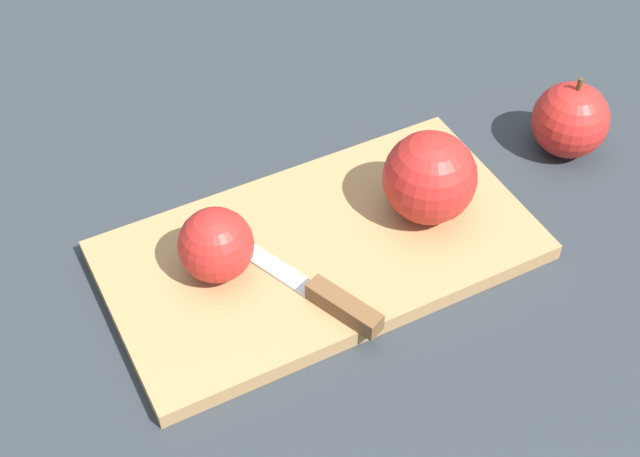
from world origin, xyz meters
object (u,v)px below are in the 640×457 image
object	(u,v)px
apple_half_left	(430,178)
apple_half_right	(216,245)
apple_whole	(570,120)
knife	(327,297)

from	to	relation	value
apple_half_left	apple_half_right	world-z (taller)	apple_half_left
apple_half_left	apple_whole	bearing A→B (deg)	152.59
apple_half_right	apple_whole	distance (m)	0.38
knife	apple_half_left	bearing A→B (deg)	-90.66
apple_half_left	knife	xyz separation A→B (m)	(0.14, 0.04, -0.04)
knife	apple_whole	size ratio (longest dim) A/B	1.97
apple_half_right	knife	world-z (taller)	apple_half_right
knife	apple_half_right	bearing A→B (deg)	19.21
apple_half_left	apple_half_right	distance (m)	0.20
apple_half_left	knife	bearing A→B (deg)	-12.99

